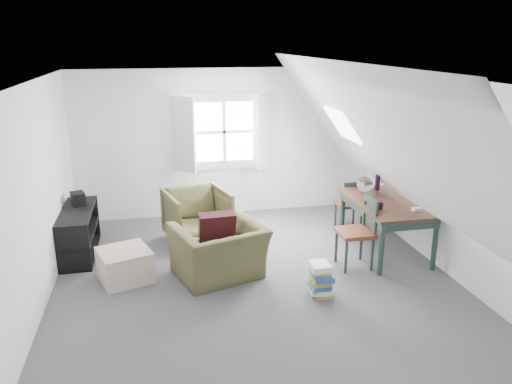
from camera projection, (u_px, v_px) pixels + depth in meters
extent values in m
plane|color=#4E4E53|center=(257.00, 283.00, 6.29)|extent=(5.50, 5.50, 0.00)
plane|color=white|center=(257.00, 81.00, 5.55)|extent=(5.50, 5.50, 0.00)
plane|color=white|center=(224.00, 143.00, 8.50)|extent=(5.00, 0.00, 5.00)
plane|color=white|center=(341.00, 304.00, 3.35)|extent=(5.00, 0.00, 5.00)
plane|color=white|center=(33.00, 202.00, 5.44)|extent=(0.00, 5.50, 5.50)
plane|color=white|center=(447.00, 177.00, 6.41)|extent=(0.00, 5.50, 5.50)
plane|color=white|center=(119.00, 151.00, 5.47)|extent=(3.19, 5.50, 4.48)
plane|color=white|center=(382.00, 140.00, 6.07)|extent=(3.19, 5.50, 4.48)
cube|color=white|center=(224.00, 132.00, 8.42)|extent=(1.30, 0.04, 1.30)
cube|color=white|center=(184.00, 135.00, 8.14)|extent=(0.35, 0.35, 1.25)
cube|color=white|center=(265.00, 132.00, 8.40)|extent=(0.35, 0.35, 1.25)
cube|color=white|center=(224.00, 132.00, 8.41)|extent=(1.00, 0.02, 1.00)
cube|color=white|center=(224.00, 132.00, 8.39)|extent=(1.08, 0.04, 0.05)
cube|color=white|center=(224.00, 132.00, 8.39)|extent=(0.05, 0.04, 1.08)
cube|color=white|center=(342.00, 125.00, 7.29)|extent=(0.35, 0.75, 0.47)
imported|color=#4A4927|center=(219.00, 276.00, 6.48)|extent=(1.30, 1.21, 0.70)
imported|color=#4A4927|center=(198.00, 241.00, 7.60)|extent=(1.06, 1.08, 0.81)
cube|color=#360E16|center=(217.00, 229.00, 6.44)|extent=(0.48, 0.30, 0.48)
cube|color=#C4AE95|center=(125.00, 265.00, 6.34)|extent=(0.76, 0.76, 0.40)
cube|color=#32190E|center=(387.00, 203.00, 7.01)|extent=(0.92, 1.53, 0.04)
cube|color=#1F352D|center=(387.00, 208.00, 7.04)|extent=(0.82, 1.43, 0.12)
cylinder|color=#1F352D|center=(381.00, 249.00, 6.41)|extent=(0.07, 0.07, 0.73)
cylinder|color=#1F352D|center=(435.00, 244.00, 6.56)|extent=(0.07, 0.07, 0.73)
cylinder|color=#1F352D|center=(343.00, 214.00, 7.69)|extent=(0.07, 0.07, 0.73)
cylinder|color=#1F352D|center=(388.00, 211.00, 7.84)|extent=(0.07, 0.07, 0.73)
sphere|color=silver|center=(365.00, 184.00, 7.36)|extent=(0.24, 0.24, 0.24)
cylinder|color=silver|center=(365.00, 174.00, 7.32)|extent=(0.08, 0.08, 0.13)
cylinder|color=black|center=(377.00, 182.00, 7.51)|extent=(0.08, 0.08, 0.24)
cylinder|color=#3F2D1E|center=(379.00, 165.00, 7.43)|extent=(0.03, 0.05, 0.43)
cylinder|color=#3F2D1E|center=(379.00, 165.00, 7.44)|extent=(0.04, 0.06, 0.42)
cylinder|color=#3F2D1E|center=(378.00, 166.00, 7.42)|extent=(0.05, 0.07, 0.42)
imported|color=black|center=(380.00, 209.00, 6.68)|extent=(0.10, 0.10, 0.09)
cube|color=white|center=(416.00, 209.00, 6.62)|extent=(0.12, 0.08, 0.04)
cube|color=#5F2814|center=(349.00, 204.00, 8.00)|extent=(0.39, 0.39, 0.05)
cylinder|color=#1F352D|center=(353.00, 213.00, 8.24)|extent=(0.03, 0.03, 0.40)
cylinder|color=#1F352D|center=(361.00, 219.00, 7.94)|extent=(0.03, 0.03, 0.40)
cylinder|color=#1F352D|center=(335.00, 214.00, 8.18)|extent=(0.03, 0.03, 0.40)
cylinder|color=#1F352D|center=(342.00, 221.00, 7.88)|extent=(0.03, 0.03, 0.40)
cylinder|color=#1F352D|center=(363.00, 194.00, 7.80)|extent=(0.03, 0.03, 0.42)
cylinder|color=#1F352D|center=(344.00, 196.00, 7.74)|extent=(0.03, 0.03, 0.42)
cube|color=#1F352D|center=(354.00, 185.00, 7.72)|extent=(0.32, 0.03, 0.07)
cube|color=#1F352D|center=(354.00, 192.00, 7.76)|extent=(0.32, 0.03, 0.06)
cube|color=#5F2814|center=(355.00, 233.00, 6.63)|extent=(0.45, 0.45, 0.05)
cylinder|color=#1F352D|center=(336.00, 246.00, 6.84)|extent=(0.04, 0.04, 0.46)
cylinder|color=#1F352D|center=(361.00, 244.00, 6.91)|extent=(0.04, 0.04, 0.46)
cylinder|color=#1F352D|center=(346.00, 257.00, 6.50)|extent=(0.04, 0.04, 0.46)
cylinder|color=#1F352D|center=(372.00, 254.00, 6.57)|extent=(0.04, 0.04, 0.46)
cylinder|color=#1F352D|center=(365.00, 210.00, 6.77)|extent=(0.04, 0.04, 0.48)
cylinder|color=#1F352D|center=(376.00, 219.00, 6.43)|extent=(0.04, 0.04, 0.48)
cube|color=#1F352D|center=(371.00, 201.00, 6.55)|extent=(0.03, 0.37, 0.09)
cube|color=#1F352D|center=(371.00, 211.00, 6.59)|extent=(0.03, 0.37, 0.06)
cube|color=black|center=(81.00, 252.00, 7.16)|extent=(0.43, 1.29, 0.03)
cube|color=black|center=(79.00, 233.00, 7.07)|extent=(0.43, 1.29, 0.03)
cube|color=black|center=(77.00, 211.00, 6.97)|extent=(0.43, 1.29, 0.03)
cube|color=black|center=(73.00, 250.00, 6.48)|extent=(0.43, 0.03, 0.65)
cube|color=black|center=(84.00, 218.00, 7.65)|extent=(0.43, 0.03, 0.65)
cube|color=#264C99|center=(77.00, 256.00, 6.77)|extent=(0.19, 0.22, 0.24)
cube|color=red|center=(81.00, 242.00, 7.22)|extent=(0.19, 0.26, 0.24)
cube|color=white|center=(76.00, 230.00, 6.83)|extent=(0.19, 0.24, 0.22)
cube|color=black|center=(78.00, 199.00, 7.18)|extent=(0.24, 0.28, 0.19)
cube|color=#B29933|center=(322.00, 293.00, 6.01)|extent=(0.21, 0.28, 0.03)
cube|color=white|center=(319.00, 290.00, 6.01)|extent=(0.27, 0.30, 0.03)
cube|color=white|center=(323.00, 288.00, 5.99)|extent=(0.23, 0.30, 0.04)
cube|color=#337F4C|center=(319.00, 286.00, 5.98)|extent=(0.23, 0.28, 0.03)
cube|color=#264C99|center=(321.00, 284.00, 5.95)|extent=(0.25, 0.31, 0.02)
cube|color=#B29933|center=(320.00, 282.00, 5.97)|extent=(0.21, 0.28, 0.03)
cube|color=#B29933|center=(321.00, 279.00, 5.98)|extent=(0.25, 0.31, 0.04)
cube|color=#264C99|center=(324.00, 277.00, 5.93)|extent=(0.25, 0.32, 0.04)
cube|color=#264C99|center=(322.00, 275.00, 5.92)|extent=(0.25, 0.31, 0.03)
cube|color=#B29933|center=(320.00, 270.00, 5.96)|extent=(0.23, 0.29, 0.04)
cube|color=white|center=(320.00, 268.00, 5.93)|extent=(0.23, 0.26, 0.04)
cube|color=white|center=(320.00, 265.00, 5.93)|extent=(0.23, 0.28, 0.03)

